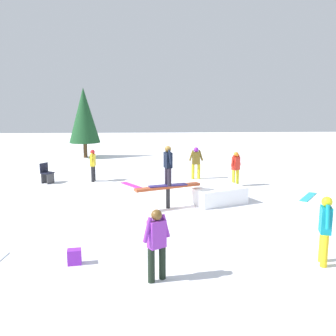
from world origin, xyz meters
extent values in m
plane|color=white|center=(0.00, 0.00, 0.00)|extent=(60.00, 60.00, 0.00)
cylinder|color=black|center=(0.00, 0.00, 0.34)|extent=(0.14, 0.14, 0.69)
cube|color=#A53F1E|center=(0.00, 0.00, 0.73)|extent=(2.25, 1.17, 0.08)
cube|color=white|center=(-1.71, -0.72, 0.29)|extent=(2.24, 2.08, 0.57)
cube|color=navy|center=(0.00, 0.00, 0.78)|extent=(1.33, 0.65, 0.03)
cylinder|color=black|center=(0.04, -0.12, 1.09)|extent=(0.14, 0.14, 0.58)
cylinder|color=black|center=(-0.04, 0.12, 1.09)|extent=(0.14, 0.14, 0.58)
cube|color=black|center=(0.00, 0.00, 1.63)|extent=(0.29, 0.38, 0.51)
cylinder|color=black|center=(0.06, -0.20, 1.75)|extent=(0.16, 0.29, 0.47)
cylinder|color=black|center=(-0.06, 0.20, 1.75)|extent=(0.16, 0.29, 0.47)
sphere|color=brown|center=(0.00, 0.00, 2.00)|extent=(0.21, 0.21, 0.21)
cylinder|color=gold|center=(-1.39, -4.69, 0.34)|extent=(0.14, 0.14, 0.69)
cylinder|color=gold|center=(-1.66, -4.70, 0.34)|extent=(0.14, 0.14, 0.69)
cube|color=brown|center=(-1.52, -4.69, 0.96)|extent=(0.35, 0.22, 0.56)
cylinder|color=brown|center=(-1.31, -4.69, 1.09)|extent=(0.24, 0.09, 0.50)
cylinder|color=brown|center=(-1.74, -4.70, 1.09)|extent=(0.24, 0.09, 0.50)
sphere|color=purple|center=(-1.52, -4.69, 1.35)|extent=(0.22, 0.22, 0.22)
cylinder|color=black|center=(3.10, -4.52, 0.34)|extent=(0.13, 0.13, 0.69)
cylinder|color=black|center=(3.12, -4.27, 0.34)|extent=(0.13, 0.13, 0.69)
cube|color=yellow|center=(3.11, -4.39, 0.96)|extent=(0.22, 0.34, 0.53)
cylinder|color=yellow|center=(3.10, -4.59, 1.08)|extent=(0.09, 0.18, 0.47)
cylinder|color=yellow|center=(3.13, -4.19, 1.08)|extent=(0.09, 0.18, 0.47)
sphere|color=red|center=(3.11, -4.39, 1.32)|extent=(0.20, 0.20, 0.20)
cylinder|color=black|center=(0.59, 5.18, 0.35)|extent=(0.14, 0.14, 0.70)
cylinder|color=black|center=(0.37, 5.03, 0.35)|extent=(0.14, 0.14, 0.70)
cube|color=purple|center=(0.48, 5.10, 0.98)|extent=(0.40, 0.36, 0.56)
cylinder|color=purple|center=(0.66, 5.22, 1.10)|extent=(0.22, 0.19, 0.50)
cylinder|color=purple|center=(0.30, 4.99, 1.10)|extent=(0.22, 0.19, 0.50)
sphere|color=brown|center=(0.48, 5.10, 1.36)|extent=(0.22, 0.22, 0.22)
cylinder|color=yellow|center=(-2.90, -3.08, 0.35)|extent=(0.14, 0.14, 0.70)
cylinder|color=yellow|center=(-3.11, -3.24, 0.35)|extent=(0.14, 0.14, 0.70)
cube|color=red|center=(-3.00, -3.16, 0.97)|extent=(0.38, 0.36, 0.54)
cylinder|color=red|center=(-2.84, -3.03, 1.09)|extent=(0.20, 0.18, 0.48)
cylinder|color=red|center=(-3.17, -3.28, 1.09)|extent=(0.20, 0.18, 0.48)
sphere|color=orange|center=(-3.00, -3.16, 1.35)|extent=(0.21, 0.21, 0.21)
cylinder|color=yellow|center=(-3.14, 4.66, 0.36)|extent=(0.15, 0.15, 0.73)
cylinder|color=yellow|center=(-3.22, 4.40, 0.36)|extent=(0.15, 0.15, 0.73)
cube|color=teal|center=(-3.18, 4.53, 1.02)|extent=(0.31, 0.40, 0.58)
cylinder|color=teal|center=(-3.12, 4.74, 1.15)|extent=(0.15, 0.24, 0.52)
cylinder|color=teal|center=(-3.24, 4.32, 1.15)|extent=(0.15, 0.24, 0.52)
sphere|color=yellow|center=(-3.18, 4.53, 1.42)|extent=(0.23, 0.23, 0.23)
cube|color=#C723A3|center=(1.40, -3.49, 0.01)|extent=(0.98, 1.26, 0.02)
cube|color=#24B1C0|center=(-5.31, -1.18, 0.01)|extent=(1.12, 1.38, 0.02)
cube|color=#3F3F44|center=(4.89, -4.00, 0.22)|extent=(0.24, 0.35, 0.44)
cube|color=#3F3F44|center=(5.20, -4.20, 0.22)|extent=(0.24, 0.35, 0.44)
cube|color=black|center=(5.05, -4.10, 0.46)|extent=(0.61, 0.61, 0.04)
cube|color=black|center=(5.21, -4.21, 0.68)|extent=(0.27, 0.39, 0.40)
cube|color=purple|center=(2.28, 4.26, 0.17)|extent=(0.33, 0.26, 0.34)
cylinder|color=#4C331E|center=(4.65, -11.58, 0.48)|extent=(0.24, 0.24, 0.96)
cone|color=#194723|center=(4.65, -11.58, 2.66)|extent=(1.92, 1.92, 3.40)
camera|label=1|loc=(0.61, 12.09, 3.55)|focal=40.00mm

